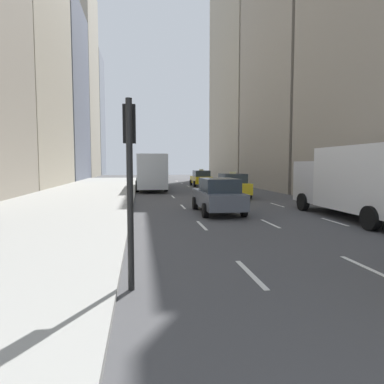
{
  "coord_description": "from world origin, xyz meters",
  "views": [
    {
      "loc": [
        -2.55,
        0.98,
        2.39
      ],
      "look_at": [
        -0.4,
        15.24,
        1.22
      ],
      "focal_mm": 32.0,
      "sensor_mm": 36.0,
      "label": 1
    }
  ],
  "objects_px": {
    "taxi_lead": "(232,185)",
    "traffic_light_pole": "(130,163)",
    "sedan_black_near": "(218,195)",
    "box_truck": "(363,180)",
    "city_bus": "(150,171)",
    "taxi_third": "(201,178)"
  },
  "relations": [
    {
      "from": "city_bus",
      "to": "traffic_light_pole",
      "type": "relative_size",
      "value": 3.23
    },
    {
      "from": "taxi_lead",
      "to": "box_truck",
      "type": "xyz_separation_m",
      "value": [
        2.8,
        -10.79,
        0.83
      ]
    },
    {
      "from": "taxi_lead",
      "to": "sedan_black_near",
      "type": "relative_size",
      "value": 0.94
    },
    {
      "from": "taxi_lead",
      "to": "traffic_light_pole",
      "type": "relative_size",
      "value": 1.22
    },
    {
      "from": "city_bus",
      "to": "box_truck",
      "type": "height_order",
      "value": "city_bus"
    },
    {
      "from": "sedan_black_near",
      "to": "city_bus",
      "type": "distance_m",
      "value": 17.17
    },
    {
      "from": "box_truck",
      "to": "sedan_black_near",
      "type": "bearing_deg",
      "value": 151.49
    },
    {
      "from": "box_truck",
      "to": "city_bus",
      "type": "bearing_deg",
      "value": 112.86
    },
    {
      "from": "sedan_black_near",
      "to": "box_truck",
      "type": "distance_m",
      "value": 6.43
    },
    {
      "from": "taxi_lead",
      "to": "traffic_light_pole",
      "type": "height_order",
      "value": "traffic_light_pole"
    },
    {
      "from": "taxi_lead",
      "to": "box_truck",
      "type": "bearing_deg",
      "value": -75.46
    },
    {
      "from": "taxi_lead",
      "to": "box_truck",
      "type": "height_order",
      "value": "box_truck"
    },
    {
      "from": "box_truck",
      "to": "traffic_light_pole",
      "type": "distance_m",
      "value": 11.71
    },
    {
      "from": "taxi_third",
      "to": "traffic_light_pole",
      "type": "relative_size",
      "value": 1.22
    },
    {
      "from": "sedan_black_near",
      "to": "traffic_light_pole",
      "type": "height_order",
      "value": "traffic_light_pole"
    },
    {
      "from": "taxi_lead",
      "to": "traffic_light_pole",
      "type": "distance_m",
      "value": 18.85
    },
    {
      "from": "city_bus",
      "to": "traffic_light_pole",
      "type": "distance_m",
      "value": 26.72
    },
    {
      "from": "taxi_third",
      "to": "box_truck",
      "type": "relative_size",
      "value": 0.52
    },
    {
      "from": "sedan_black_near",
      "to": "traffic_light_pole",
      "type": "bearing_deg",
      "value": -112.0
    },
    {
      "from": "sedan_black_near",
      "to": "box_truck",
      "type": "bearing_deg",
      "value": -28.51
    },
    {
      "from": "taxi_third",
      "to": "traffic_light_pole",
      "type": "distance_m",
      "value": 31.13
    },
    {
      "from": "city_bus",
      "to": "traffic_light_pole",
      "type": "bearing_deg",
      "value": -92.44
    }
  ]
}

